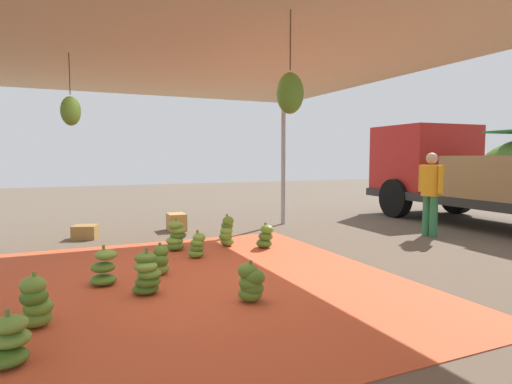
# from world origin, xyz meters

# --- Properties ---
(ground_plane) EXTENTS (40.00, 40.00, 0.00)m
(ground_plane) POSITION_xyz_m (0.00, 3.00, 0.00)
(ground_plane) COLOR brown
(tarp_orange) EXTENTS (5.59, 5.18, 0.01)m
(tarp_orange) POSITION_xyz_m (0.00, 0.00, 0.01)
(tarp_orange) COLOR #D1512D
(tarp_orange) RESTS_ON ground
(tent_canopy) EXTENTS (8.00, 7.00, 2.90)m
(tent_canopy) POSITION_xyz_m (0.01, -0.09, 2.81)
(tent_canopy) COLOR #9EA0A5
(tent_canopy) RESTS_ON ground
(banana_bunch_0) EXTENTS (0.32, 0.31, 0.43)m
(banana_bunch_0) POSITION_xyz_m (-0.55, -0.25, 0.19)
(banana_bunch_0) COLOR #75A83D
(banana_bunch_0) RESTS_ON tarp_orange
(banana_bunch_2) EXTENTS (0.41, 0.43, 0.54)m
(banana_bunch_2) POSITION_xyz_m (-1.97, 0.31, 0.24)
(banana_bunch_2) COLOR #477523
(banana_bunch_2) RESTS_ON tarp_orange
(banana_bunch_3) EXTENTS (0.38, 0.37, 0.43)m
(banana_bunch_3) POSITION_xyz_m (1.48, -1.81, 0.18)
(banana_bunch_3) COLOR #477523
(banana_bunch_3) RESTS_ON tarp_orange
(banana_bunch_4) EXTENTS (0.39, 0.37, 0.52)m
(banana_bunch_4) POSITION_xyz_m (0.77, -1.66, 0.23)
(banana_bunch_4) COLOR #60932D
(banana_bunch_4) RESTS_ON tarp_orange
(banana_bunch_5) EXTENTS (0.43, 0.42, 0.48)m
(banana_bunch_5) POSITION_xyz_m (-0.38, -0.98, 0.21)
(banana_bunch_5) COLOR #518428
(banana_bunch_5) RESTS_ON tarp_orange
(banana_bunch_6) EXTENTS (0.31, 0.33, 0.44)m
(banana_bunch_6) POSITION_xyz_m (-1.27, 0.47, 0.19)
(banana_bunch_6) COLOR #60932D
(banana_bunch_6) RESTS_ON tarp_orange
(banana_bunch_7) EXTENTS (0.38, 0.39, 0.44)m
(banana_bunch_7) POSITION_xyz_m (-1.51, 1.75, 0.19)
(banana_bunch_7) COLOR #477523
(banana_bunch_7) RESTS_ON tarp_orange
(banana_bunch_8) EXTENTS (0.34, 0.34, 0.56)m
(banana_bunch_8) POSITION_xyz_m (-1.93, 1.20, 0.26)
(banana_bunch_8) COLOR #60932D
(banana_bunch_8) RESTS_ON tarp_orange
(banana_bunch_10) EXTENTS (0.34, 0.34, 0.45)m
(banana_bunch_10) POSITION_xyz_m (0.93, 0.42, 0.21)
(banana_bunch_10) COLOR #518428
(banana_bunch_10) RESTS_ON tarp_orange
(banana_bunch_11) EXTENTS (0.44, 0.44, 0.53)m
(banana_bunch_11) POSITION_xyz_m (0.21, -0.56, 0.23)
(banana_bunch_11) COLOR #477523
(banana_bunch_11) RESTS_ON tarp_orange
(cargo_truck_main) EXTENTS (7.17, 2.68, 2.40)m
(cargo_truck_main) POSITION_xyz_m (-1.30, 7.46, 1.28)
(cargo_truck_main) COLOR #2D2D2D
(cargo_truck_main) RESTS_ON ground
(worker_1) EXTENTS (0.61, 0.37, 1.66)m
(worker_1) POSITION_xyz_m (-1.19, 5.21, 0.97)
(worker_1) COLOR #337A4C
(worker_1) RESTS_ON ground
(crate_0) EXTENTS (0.49, 0.38, 0.36)m
(crate_0) POSITION_xyz_m (-3.96, 0.80, 0.18)
(crate_0) COLOR #B78947
(crate_0) RESTS_ON ground
(crate_1) EXTENTS (0.51, 0.54, 0.26)m
(crate_1) POSITION_xyz_m (-3.74, -1.03, 0.13)
(crate_1) COLOR olive
(crate_1) RESTS_ON ground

